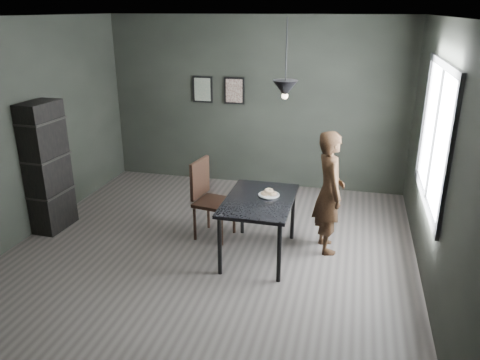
% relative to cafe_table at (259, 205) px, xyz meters
% --- Properties ---
extents(ground, '(5.00, 5.00, 0.00)m').
position_rel_cafe_table_xyz_m(ground, '(-0.60, 0.00, -0.67)').
color(ground, '#383331').
rests_on(ground, ground).
extents(back_wall, '(5.00, 0.10, 2.80)m').
position_rel_cafe_table_xyz_m(back_wall, '(-0.60, 2.50, 0.73)').
color(back_wall, black).
rests_on(back_wall, ground).
extents(ceiling, '(5.00, 5.00, 0.02)m').
position_rel_cafe_table_xyz_m(ceiling, '(-0.60, 0.00, 2.13)').
color(ceiling, silver).
rests_on(ceiling, ground).
extents(window_assembly, '(0.04, 1.96, 1.56)m').
position_rel_cafe_table_xyz_m(window_assembly, '(1.87, 0.20, 0.93)').
color(window_assembly, white).
rests_on(window_assembly, ground).
extents(cafe_table, '(0.80, 1.20, 0.75)m').
position_rel_cafe_table_xyz_m(cafe_table, '(0.00, 0.00, 0.00)').
color(cafe_table, black).
rests_on(cafe_table, ground).
extents(white_plate, '(0.23, 0.23, 0.01)m').
position_rel_cafe_table_xyz_m(white_plate, '(0.09, 0.12, 0.08)').
color(white_plate, white).
rests_on(white_plate, cafe_table).
extents(donut_pile, '(0.20, 0.15, 0.08)m').
position_rel_cafe_table_xyz_m(donut_pile, '(0.09, 0.12, 0.12)').
color(donut_pile, beige).
rests_on(donut_pile, white_plate).
extents(woman, '(0.53, 0.65, 1.54)m').
position_rel_cafe_table_xyz_m(woman, '(0.80, 0.37, 0.10)').
color(woman, black).
rests_on(woman, ground).
extents(wood_chair, '(0.52, 0.52, 1.05)m').
position_rel_cafe_table_xyz_m(wood_chair, '(-0.77, 0.37, -0.07)').
color(wood_chair, black).
rests_on(wood_chair, ground).
extents(shelf_unit, '(0.36, 0.60, 1.76)m').
position_rel_cafe_table_xyz_m(shelf_unit, '(-2.92, 0.08, 0.21)').
color(shelf_unit, black).
rests_on(shelf_unit, ground).
extents(pendant_lamp, '(0.28, 0.28, 0.86)m').
position_rel_cafe_table_xyz_m(pendant_lamp, '(0.25, 0.10, 1.38)').
color(pendant_lamp, black).
rests_on(pendant_lamp, ground).
extents(framed_print_left, '(0.34, 0.04, 0.44)m').
position_rel_cafe_table_xyz_m(framed_print_left, '(-1.50, 2.47, 0.93)').
color(framed_print_left, black).
rests_on(framed_print_left, ground).
extents(framed_print_right, '(0.34, 0.04, 0.44)m').
position_rel_cafe_table_xyz_m(framed_print_right, '(-0.95, 2.47, 0.93)').
color(framed_print_right, black).
rests_on(framed_print_right, ground).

